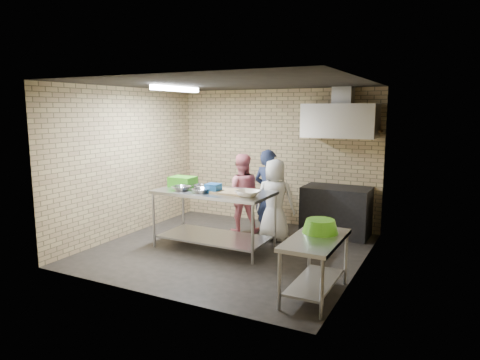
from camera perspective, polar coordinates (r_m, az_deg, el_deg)
name	(u,v)px	position (r m, az deg, el deg)	size (l,w,h in m)	color
floor	(229,250)	(7.22, -1.45, -9.22)	(4.20, 4.20, 0.00)	black
ceiling	(228,83)	(6.86, -1.54, 12.71)	(4.20, 4.20, 0.00)	black
back_wall	(276,157)	(8.71, 4.81, 3.05)	(4.20, 0.06, 2.70)	tan
front_wall	(149,189)	(5.26, -11.94, -1.21)	(4.20, 0.06, 2.70)	tan
left_wall	(128,162)	(8.12, -14.65, 2.33)	(0.06, 4.00, 2.70)	tan
right_wall	(362,178)	(6.20, 15.83, 0.21)	(0.06, 4.00, 2.70)	tan
prep_table	(214,219)	(7.21, -3.46, -5.24)	(1.94, 0.97, 0.97)	#B0B3B7
side_counter	(315,267)	(5.47, 9.91, -11.34)	(0.60, 1.20, 0.75)	silver
stove	(336,211)	(8.11, 12.65, -4.06)	(1.20, 0.70, 0.90)	black
range_hood	(340,121)	(7.95, 13.17, 7.67)	(1.30, 0.60, 0.60)	silver
hood_duct	(343,95)	(8.10, 13.55, 10.87)	(0.35, 0.30, 0.30)	#A5A8AD
wall_shelf	(359,131)	(8.08, 15.53, 6.32)	(0.80, 0.20, 0.04)	#3F2B19
fluorescent_fixture	(176,89)	(7.38, -8.52, 11.90)	(0.10, 1.25, 0.08)	white
green_crate	(183,182)	(7.56, -7.62, -0.20)	(0.43, 0.32, 0.17)	#359A1C
blue_tub	(213,188)	(6.98, -3.56, -1.06)	(0.22, 0.22, 0.14)	#1658AB
cutting_board	(232,192)	(6.92, -1.08, -1.60)	(0.59, 0.45, 0.03)	tan
mixing_bowl_a	(182,188)	(7.20, -7.74, -1.08)	(0.30, 0.30, 0.07)	#AEAFB5
mixing_bowl_b	(200,187)	(7.29, -5.33, -0.91)	(0.23, 0.23, 0.07)	silver
mixing_bowl_c	(202,191)	(6.96, -5.13, -1.40)	(0.28, 0.28, 0.07)	#B7B9BE
ceramic_bowl	(248,193)	(6.64, 1.06, -1.79)	(0.37, 0.37, 0.09)	beige
green_basin	(320,226)	(5.57, 10.61, -6.03)	(0.46, 0.46, 0.17)	#59C626
bottle_red	(345,124)	(8.13, 13.82, 7.18)	(0.07, 0.07, 0.18)	#B22619
bottle_green	(368,126)	(8.04, 16.61, 6.94)	(0.06, 0.06, 0.15)	green
man_navy	(268,194)	(7.77, 3.77, -1.80)	(0.58, 0.38, 1.60)	black
woman_pink	(241,193)	(8.06, 0.15, -1.78)	(0.72, 0.56, 1.49)	#E37883
woman_white	(275,200)	(7.60, 4.65, -2.64)	(0.71, 0.46, 1.45)	silver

